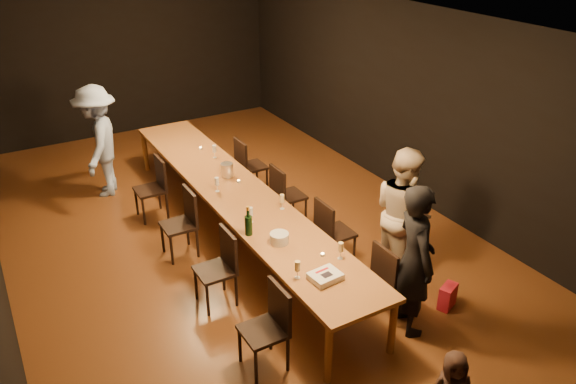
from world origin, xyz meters
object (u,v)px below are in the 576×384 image
birthday_cake (325,276)px  champagne_bottle (248,221)px  chair_right_1 (336,232)px  woman_tan (403,212)px  man_blue (99,142)px  chair_right_2 (289,195)px  chair_left_3 (150,189)px  chair_left_1 (215,270)px  chair_right_3 (252,165)px  plate_stack (279,238)px  table (236,194)px  chair_left_0 (263,330)px  woman_birthday (415,260)px  chair_right_0 (396,279)px  ice_bucket (227,170)px  chair_left_2 (178,225)px

birthday_cake → champagne_bottle: champagne_bottle is taller
chair_right_1 → woman_tan: size_ratio=0.55×
man_blue → birthday_cake: man_blue is taller
birthday_cake → chair_right_2: bearing=63.8°
chair_left_3 → birthday_cake: 3.62m
chair_left_1 → chair_right_3: bearing=-35.3°
plate_stack → chair_left_1: bearing=160.3°
chair_right_1 → chair_right_3: 2.40m
chair_left_3 → table: bearing=-144.7°
table → chair_right_2: bearing=0.0°
chair_right_1 → birthday_cake: size_ratio=2.76×
chair_left_0 → birthday_cake: 0.85m
chair_left_1 → champagne_bottle: bearing=-80.6°
man_blue → woman_tan: bearing=57.9°
woman_birthday → champagne_bottle: size_ratio=4.68×
plate_stack → chair_right_1: bearing=14.7°
chair_right_1 → birthday_cake: (-0.92, -1.12, 0.32)m
chair_right_0 → chair_left_3: same height
table → woman_tan: size_ratio=3.52×
chair_right_1 → chair_right_3: same height
chair_left_0 → ice_bucket: (0.95, 2.88, 0.38)m
birthday_cake → table: bearing=83.7°
chair_left_2 → champagne_bottle: bearing=-156.1°
chair_right_2 → chair_left_3: 2.08m
woman_birthday → woman_tan: (0.61, 0.90, -0.03)m
woman_birthday → plate_stack: bearing=56.3°
chair_right_3 → plate_stack: bearing=-20.3°
chair_right_3 → birthday_cake: bearing=-14.6°
chair_right_0 → chair_left_1: bearing=-125.2°
woman_birthday → chair_right_2: bearing=17.0°
chair_right_1 → woman_tan: bearing=47.7°
woman_birthday → man_blue: man_blue is taller
man_blue → champagne_bottle: 3.59m
ice_bucket → chair_right_0: bearing=-75.3°
chair_left_0 → plate_stack: chair_left_0 is taller
champagne_bottle → woman_birthday: bearing=-52.1°
woman_birthday → man_blue: size_ratio=0.97×
table → chair_left_1: chair_left_1 is taller
chair_left_3 → chair_left_2: bearing=-180.0°
chair_left_2 → chair_left_1: bearing=-180.0°
chair_right_1 → woman_birthday: 1.51m
chair_right_3 → chair_left_2: same height
chair_left_3 → ice_bucket: 1.25m
chair_right_0 → chair_left_1: same height
chair_right_3 → man_blue: (-2.10, 1.15, 0.44)m
table → chair_left_0: chair_left_0 is taller
chair_left_0 → chair_right_2: bearing=-35.3°
chair_right_0 → ice_bucket: 3.00m
chair_right_2 → plate_stack: 1.79m
table → plate_stack: bearing=-95.1°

